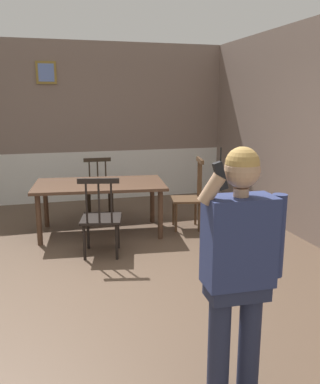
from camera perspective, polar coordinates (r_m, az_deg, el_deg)
The scene contains 7 objects.
ground_plane at distance 4.39m, azimuth -10.08°, elevation -12.66°, with size 8.22×8.22×0.00m, color brown.
room_back_partition at distance 7.72m, azimuth -13.28°, elevation 8.92°, with size 6.11×0.17×2.89m.
dining_table at distance 5.81m, azimuth -8.42°, elevation 0.50°, with size 1.91×1.21×0.72m.
chair_near_window at distance 6.72m, azimuth -8.50°, elevation 0.53°, with size 0.45×0.45×0.93m.
chair_by_doorway at distance 4.99m, azimuth -8.26°, elevation -3.53°, with size 0.57×0.57×1.00m.
chair_at_table_head at distance 6.00m, azimuth 4.08°, elevation -0.65°, with size 0.50×0.50×1.04m.
person_figure at distance 2.54m, azimuth 10.99°, elevation -9.46°, with size 0.57×0.24×1.62m.
Camera 1 is at (-0.32, -3.96, 1.88)m, focal length 38.15 mm.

